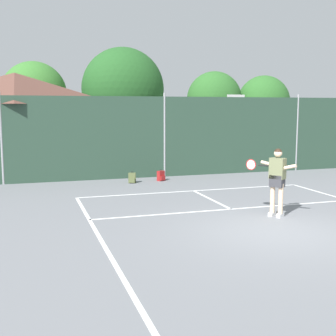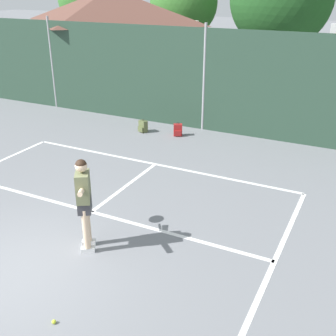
% 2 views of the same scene
% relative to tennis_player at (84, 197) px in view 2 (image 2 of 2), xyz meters
% --- Properties ---
extents(ground_plane, '(120.00, 120.00, 0.00)m').
position_rel_tennis_player_xyz_m(ground_plane, '(-0.77, -1.31, -1.11)').
color(ground_plane, slate).
extents(court_markings, '(8.30, 11.10, 0.01)m').
position_rel_tennis_player_xyz_m(court_markings, '(-0.77, -0.66, -1.11)').
color(court_markings, white).
rests_on(court_markings, ground).
extents(chainlink_fence, '(26.09, 0.09, 3.54)m').
position_rel_tennis_player_xyz_m(chainlink_fence, '(-0.77, 7.69, 0.59)').
color(chainlink_fence, '#284233').
rests_on(chainlink_fence, ground).
extents(clubhouse_building, '(6.83, 5.65, 4.50)m').
position_rel_tennis_player_xyz_m(clubhouse_building, '(-6.76, 11.26, 1.22)').
color(clubhouse_building, silver).
rests_on(clubhouse_building, ground).
extents(treeline_backdrop, '(25.15, 4.56, 6.60)m').
position_rel_tennis_player_xyz_m(treeline_backdrop, '(-1.11, 16.99, 2.67)').
color(treeline_backdrop, brown).
rests_on(treeline_backdrop, ground).
extents(tennis_player, '(0.90, 1.19, 1.85)m').
position_rel_tennis_player_xyz_m(tennis_player, '(0.00, 0.00, 0.00)').
color(tennis_player, silver).
rests_on(tennis_player, ground).
extents(tennis_ball, '(0.07, 0.07, 0.07)m').
position_rel_tennis_player_xyz_m(tennis_ball, '(0.73, -1.84, -1.08)').
color(tennis_ball, '#CCE033').
rests_on(tennis_ball, ground).
extents(backpack_olive, '(0.32, 0.31, 0.46)m').
position_rel_tennis_player_xyz_m(backpack_olive, '(-2.48, 6.48, -0.92)').
color(backpack_olive, '#566038').
rests_on(backpack_olive, ground).
extents(backpack_red, '(0.33, 0.33, 0.46)m').
position_rel_tennis_player_xyz_m(backpack_red, '(-1.24, 6.66, -0.92)').
color(backpack_red, maroon).
rests_on(backpack_red, ground).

